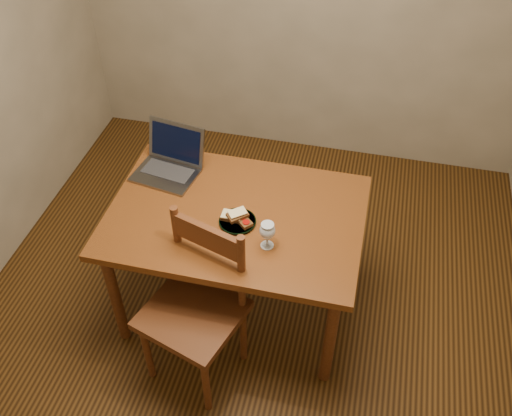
% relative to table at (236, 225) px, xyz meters
% --- Properties ---
extents(floor, '(3.20, 3.20, 0.02)m').
position_rel_table_xyz_m(floor, '(0.08, 0.03, -0.66)').
color(floor, black).
rests_on(floor, ground).
extents(table, '(1.30, 0.90, 0.74)m').
position_rel_table_xyz_m(table, '(0.00, 0.00, 0.00)').
color(table, '#48210C').
rests_on(table, floor).
extents(chair, '(0.56, 0.55, 0.48)m').
position_rel_table_xyz_m(chair, '(-0.10, -0.44, -0.13)').
color(chair, '#41200D').
rests_on(chair, floor).
extents(plate, '(0.19, 0.19, 0.02)m').
position_rel_table_xyz_m(plate, '(0.03, -0.06, 0.09)').
color(plate, black).
rests_on(plate, table).
extents(sandwich_cheese, '(0.11, 0.07, 0.03)m').
position_rel_table_xyz_m(sandwich_cheese, '(-0.01, -0.05, 0.12)').
color(sandwich_cheese, '#381E0C').
rests_on(sandwich_cheese, plate).
extents(sandwich_tomato, '(0.10, 0.10, 0.03)m').
position_rel_table_xyz_m(sandwich_tomato, '(0.06, -0.07, 0.12)').
color(sandwich_tomato, '#381E0C').
rests_on(sandwich_tomato, plate).
extents(sandwich_top, '(0.12, 0.11, 0.03)m').
position_rel_table_xyz_m(sandwich_top, '(0.03, -0.06, 0.14)').
color(sandwich_top, '#381E0C').
rests_on(sandwich_top, plate).
extents(milk_glass, '(0.08, 0.08, 0.15)m').
position_rel_table_xyz_m(milk_glass, '(0.20, -0.18, 0.16)').
color(milk_glass, white).
rests_on(milk_glass, table).
extents(laptop, '(0.38, 0.36, 0.24)m').
position_rel_table_xyz_m(laptop, '(-0.44, 0.27, 0.15)').
color(laptop, slate).
rests_on(laptop, table).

